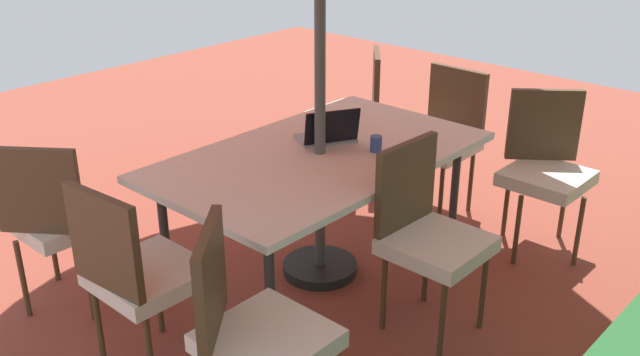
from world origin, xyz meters
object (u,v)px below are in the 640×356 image
object	(u,v)px
dining_table	(320,161)
chair_east	(137,269)
chair_southeast	(56,215)
laptop	(328,134)
chair_west	(443,134)
chair_northeast	(251,327)
chair_north	(427,230)
chair_southwest	(356,108)
cup	(376,144)
chair_northwest	(545,164)

from	to	relation	value
dining_table	chair_east	bearing A→B (deg)	-0.50
chair_southeast	laptop	bearing A→B (deg)	-154.88
chair_west	chair_northeast	size ratio (longest dim) A/B	1.00
chair_north	chair_southwest	bearing A→B (deg)	52.02
chair_southeast	laptop	size ratio (longest dim) A/B	2.46
chair_north	laptop	bearing A→B (deg)	79.82
dining_table	chair_north	bearing A→B (deg)	88.44
cup	chair_north	bearing A→B (deg)	65.07
laptop	chair_southeast	bearing A→B (deg)	0.81
chair_northeast	cup	distance (m)	1.49
dining_table	chair_northeast	world-z (taller)	chair_northeast
chair_northeast	laptop	world-z (taller)	chair_northeast
dining_table	chair_southwest	xyz separation A→B (m)	(-1.24, -0.76, -0.16)
dining_table	chair_northwest	world-z (taller)	chair_northwest
chair_southeast	laptop	xyz separation A→B (m)	(-1.33, 0.70, 0.26)
chair_southwest	laptop	bearing A→B (deg)	-7.14
chair_east	cup	world-z (taller)	chair_east
chair_northwest	chair_southeast	bearing A→B (deg)	-162.55
chair_west	chair_east	xyz separation A→B (m)	(2.41, -0.04, 0.00)
chair_southeast	chair_west	bearing A→B (deg)	-145.98
chair_northeast	chair_southwest	distance (m)	2.81
chair_west	chair_north	xyz separation A→B (m)	(1.22, 0.71, 0.00)
dining_table	cup	bearing A→B (deg)	136.39
chair_northwest	chair_east	xyz separation A→B (m)	(2.38, -0.80, 0.00)
chair_west	cup	distance (m)	1.02
chair_northeast	chair_southeast	bearing A→B (deg)	50.26
chair_southeast	dining_table	bearing A→B (deg)	-160.70
chair_north	laptop	size ratio (longest dim) A/B	2.46
chair_northwest	chair_southwest	xyz separation A→B (m)	(-0.07, -1.55, 0.00)
chair_southwest	cup	bearing A→B (deg)	4.58
chair_southwest	chair_northwest	bearing A→B (deg)	48.03
chair_north	cup	world-z (taller)	chair_north
chair_north	chair_northwest	bearing A→B (deg)	-0.44
chair_southwest	cup	world-z (taller)	chair_southwest
chair_northwest	chair_east	world-z (taller)	same
laptop	cup	distance (m)	0.30
dining_table	laptop	bearing A→B (deg)	-152.73
chair_northeast	chair_east	bearing A→B (deg)	53.69
chair_southwest	chair_northeast	bearing A→B (deg)	-8.23
chair_east	chair_southeast	distance (m)	0.77
chair_north	chair_southeast	bearing A→B (deg)	129.10
dining_table	chair_southwest	size ratio (longest dim) A/B	1.91
chair_northeast	chair_east	size ratio (longest dim) A/B	1.00
chair_southwest	dining_table	bearing A→B (deg)	-7.75
chair_east	laptop	world-z (taller)	chair_east
chair_west	chair_northwest	distance (m)	0.76
chair_west	chair_southwest	xyz separation A→B (m)	(-0.04, -0.80, 0.00)
chair_west	chair_southeast	bearing A→B (deg)	-107.66
cup	chair_northeast	bearing A→B (deg)	18.96
chair_east	cup	size ratio (longest dim) A/B	10.99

